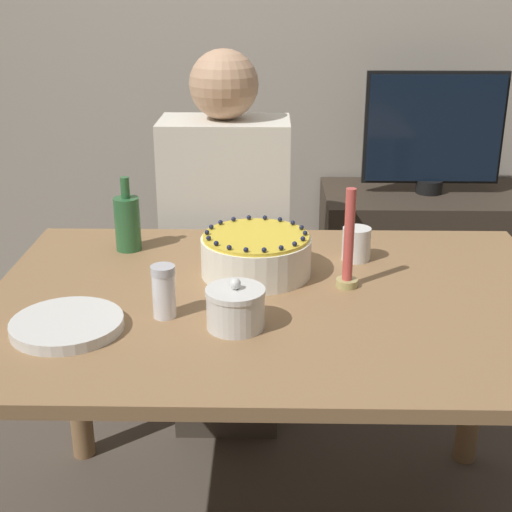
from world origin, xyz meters
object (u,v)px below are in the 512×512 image
cake (256,255)px  sugar_shaker (164,291)px  candle (348,249)px  person_man_blue_shirt (227,269)px  sugar_bowl (235,308)px  tv_monitor (434,131)px  bottle (127,222)px

cake → sugar_shaker: bearing=-128.4°
candle → person_man_blue_shirt: size_ratio=0.19×
sugar_bowl → candle: bearing=40.5°
candle → tv_monitor: bearing=68.5°
sugar_bowl → person_man_blue_shirt: size_ratio=0.10×
sugar_bowl → candle: 0.34m
person_man_blue_shirt → sugar_bowl: bearing=94.8°
bottle → sugar_shaker: bearing=-69.4°
bottle → person_man_blue_shirt: size_ratio=0.16×
bottle → tv_monitor: (0.99, 0.84, 0.08)m
cake → bottle: (-0.35, 0.17, 0.03)m
sugar_shaker → person_man_blue_shirt: size_ratio=0.09×
tv_monitor → sugar_bowl: bearing=-117.7°
sugar_bowl → sugar_shaker: sugar_shaker is taller
cake → sugar_bowl: cake is taller
sugar_shaker → bottle: bottle is taller
sugar_bowl → candle: (0.26, 0.22, 0.05)m
candle → person_man_blue_shirt: 0.75m
sugar_shaker → candle: 0.45m
sugar_shaker → tv_monitor: size_ratio=0.23×
tv_monitor → bottle: bearing=-139.8°
person_man_blue_shirt → bottle: bearing=56.8°
sugar_bowl → bottle: 0.55m
person_man_blue_shirt → tv_monitor: bearing=-148.0°
sugar_shaker → candle: size_ratio=0.49×
bottle → tv_monitor: 1.30m
sugar_bowl → bottle: (-0.31, 0.46, 0.03)m
candle → sugar_shaker: bearing=-157.6°
sugar_shaker → person_man_blue_shirt: (0.09, 0.78, -0.27)m
candle → bottle: (-0.57, 0.24, -0.02)m
bottle → person_man_blue_shirt: bearing=56.8°
sugar_shaker → tv_monitor: bearing=56.2°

